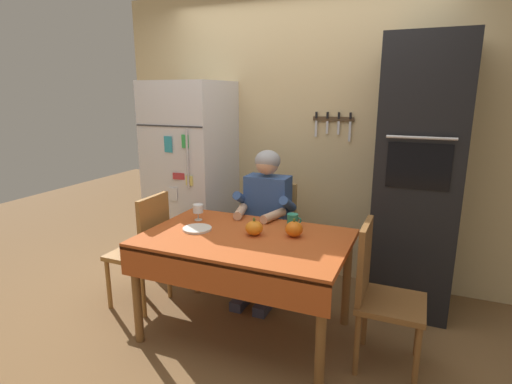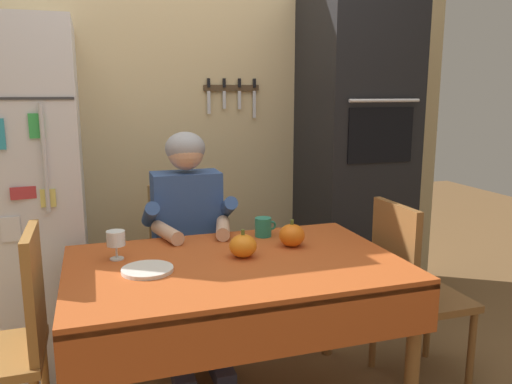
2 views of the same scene
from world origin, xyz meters
TOP-DOWN VIEW (x-y plane):
  - back_wall_assembly at (0.05, 1.35)m, footprint 3.70×0.13m
  - refrigerator at (-0.95, 0.96)m, footprint 0.68×0.71m
  - wall_oven at (1.05, 1.00)m, footprint 0.60×0.64m
  - dining_table at (0.00, 0.08)m, footprint 1.40×0.90m
  - chair_behind_person at (-0.09, 0.87)m, footprint 0.40×0.40m
  - seated_person at (-0.09, 0.68)m, footprint 0.47×0.55m
  - chair_right_side at (0.90, 0.12)m, footprint 0.40×0.40m
  - chair_left_side at (-0.90, 0.15)m, footprint 0.40×0.40m
  - coffee_mug at (0.24, 0.42)m, footprint 0.11×0.08m
  - wine_glass at (-0.48, 0.28)m, footprint 0.08×0.08m
  - pumpkin_large at (0.31, 0.22)m, footprint 0.12×0.12m
  - pumpkin_medium at (0.05, 0.14)m, footprint 0.12×0.12m
  - serving_tray at (-0.37, 0.08)m, footprint 0.21×0.21m

SIDE VIEW (x-z plane):
  - chair_behind_person at x=-0.09m, z-range 0.05..0.98m
  - chair_right_side at x=0.90m, z-range 0.05..0.98m
  - chair_left_side at x=-0.90m, z-range 0.05..0.98m
  - dining_table at x=0.00m, z-range 0.29..1.03m
  - seated_person at x=-0.09m, z-range 0.11..1.36m
  - serving_tray at x=-0.37m, z-range 0.74..0.76m
  - coffee_mug at x=0.24m, z-range 0.74..0.83m
  - pumpkin_medium at x=0.05m, z-range 0.73..0.85m
  - pumpkin_large at x=0.31m, z-range 0.73..0.86m
  - wine_glass at x=-0.48m, z-range 0.77..0.89m
  - refrigerator at x=-0.95m, z-range 0.00..1.80m
  - wall_oven at x=1.05m, z-range 0.00..2.10m
  - back_wall_assembly at x=0.05m, z-range 0.00..2.60m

